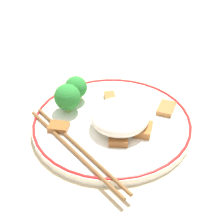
% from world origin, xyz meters
% --- Properties ---
extents(ground_plane, '(3.00, 3.00, 0.00)m').
position_xyz_m(ground_plane, '(0.00, 0.00, 0.00)').
color(ground_plane, '#C6B28E').
extents(plate, '(0.27, 0.27, 0.02)m').
position_xyz_m(plate, '(0.00, 0.00, 0.01)').
color(plate, white).
rests_on(plate, ground_plane).
extents(rice_mound, '(0.09, 0.09, 0.04)m').
position_xyz_m(rice_mound, '(-0.02, 0.01, 0.03)').
color(rice_mound, white).
rests_on(rice_mound, plate).
extents(broccoli_back_left, '(0.04, 0.04, 0.05)m').
position_xyz_m(broccoli_back_left, '(0.09, -0.03, 0.04)').
color(broccoli_back_left, '#7FB756').
rests_on(broccoli_back_left, plate).
extents(broccoli_back_center, '(0.05, 0.05, 0.05)m').
position_xyz_m(broccoli_back_center, '(0.08, 0.01, 0.04)').
color(broccoli_back_center, '#7FB756').
rests_on(broccoli_back_center, plate).
extents(meat_near_front, '(0.03, 0.04, 0.01)m').
position_xyz_m(meat_near_front, '(-0.06, -0.00, 0.02)').
color(meat_near_front, '#995B28').
rests_on(meat_near_front, plate).
extents(meat_near_left, '(0.04, 0.03, 0.01)m').
position_xyz_m(meat_near_left, '(0.07, 0.06, 0.02)').
color(meat_near_left, brown).
rests_on(meat_near_left, plate).
extents(meat_near_right, '(0.03, 0.04, 0.01)m').
position_xyz_m(meat_near_right, '(0.03, -0.05, 0.02)').
color(meat_near_right, '#9E6633').
rests_on(meat_near_right, plate).
extents(meat_near_back, '(0.04, 0.05, 0.01)m').
position_xyz_m(meat_near_back, '(-0.03, 0.04, 0.02)').
color(meat_near_back, brown).
rests_on(meat_near_back, plate).
extents(meat_on_rice_edge, '(0.04, 0.05, 0.01)m').
position_xyz_m(meat_on_rice_edge, '(0.01, 0.01, 0.02)').
color(meat_on_rice_edge, brown).
rests_on(meat_on_rice_edge, plate).
extents(meat_mid_left, '(0.03, 0.04, 0.01)m').
position_xyz_m(meat_mid_left, '(-0.07, -0.07, 0.02)').
color(meat_mid_left, '#9E6633').
rests_on(meat_mid_left, plate).
extents(chopsticks, '(0.23, 0.11, 0.01)m').
position_xyz_m(chopsticks, '(0.01, 0.09, 0.02)').
color(chopsticks, brown).
rests_on(chopsticks, plate).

